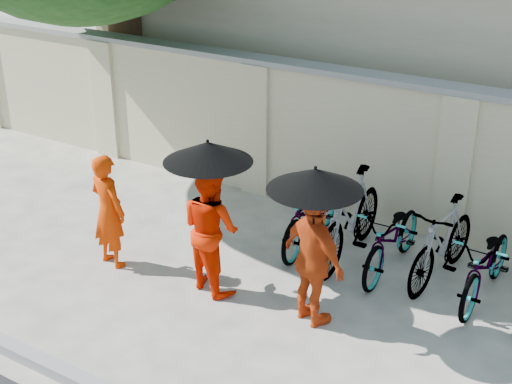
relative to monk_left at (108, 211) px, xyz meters
The scene contains 13 objects.
ground 1.57m from the monk_left, 10.05° to the right, with size 80.00×80.00×0.00m, color beige.
kerb 2.47m from the monk_left, 54.75° to the right, with size 40.00×0.16×0.12m, color gray.
compound_wall 3.80m from the monk_left, 51.24° to the left, with size 20.00×0.30×2.00m, color beige.
monk_left is the anchor object (origin of this frame).
monk_center 1.40m from the monk_left, ahead, with size 0.75×0.59×1.55m, color red.
parasol_center 1.77m from the monk_left, ahead, with size 0.99×0.99×0.99m.
monk_right 2.74m from the monk_left, ahead, with size 0.90×0.38×1.54m, color #C13C10.
parasol_right 2.93m from the monk_left, ahead, with size 0.98×0.98×0.97m.
bike_0 2.60m from the monk_left, 43.20° to the left, with size 0.61×1.76×0.92m, color #9B9B9B.
bike_1 3.00m from the monk_left, 34.67° to the left, with size 0.54×1.91×1.15m, color #9B9B9B.
bike_2 3.50m from the monk_left, 29.20° to the left, with size 0.59×1.69×0.89m, color #9B9B9B.
bike_3 4.05m from the monk_left, 26.44° to the left, with size 0.48×1.69×1.02m, color #9B9B9B.
bike_4 4.52m from the monk_left, 21.64° to the left, with size 0.58×1.67×0.88m, color #9B9B9B.
Camera 1 is at (4.33, -5.45, 4.51)m, focal length 50.00 mm.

